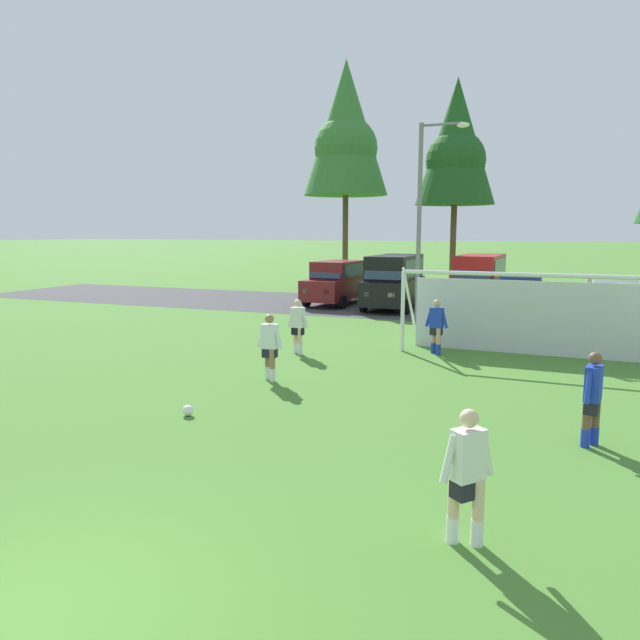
# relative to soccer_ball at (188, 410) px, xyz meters

# --- Properties ---
(ground_plane) EXTENTS (400.00, 400.00, 0.00)m
(ground_plane) POSITION_rel_soccer_ball_xyz_m (2.13, 9.06, -0.11)
(ground_plane) COLOR #477A2D
(parking_lot_strip) EXTENTS (52.00, 8.40, 0.01)m
(parking_lot_strip) POSITION_rel_soccer_ball_xyz_m (2.13, 18.10, -0.11)
(parking_lot_strip) COLOR #3D3D3F
(parking_lot_strip) RESTS_ON ground
(soccer_ball) EXTENTS (0.22, 0.22, 0.22)m
(soccer_ball) POSITION_rel_soccer_ball_xyz_m (0.00, 0.00, 0.00)
(soccer_ball) COLOR white
(soccer_ball) RESTS_ON ground
(soccer_goal) EXTENTS (7.46, 2.11, 2.57)m
(soccer_goal) POSITION_rel_soccer_ball_xyz_m (6.09, 8.57, 1.18)
(soccer_goal) COLOR white
(soccer_goal) RESTS_ON ground
(player_striker_near) EXTENTS (0.59, 0.57, 1.64)m
(player_striker_near) POSITION_rel_soccer_ball_xyz_m (5.82, -2.90, 0.71)
(player_striker_near) COLOR beige
(player_striker_near) RESTS_ON ground
(player_midfield_center) EXTENTS (0.73, 0.31, 1.64)m
(player_midfield_center) POSITION_rel_soccer_ball_xyz_m (0.26, 3.15, 0.71)
(player_midfield_center) COLOR #936B4C
(player_midfield_center) RESTS_ON ground
(player_defender_far) EXTENTS (0.73, 0.27, 1.64)m
(player_defender_far) POSITION_rel_soccer_ball_xyz_m (-0.39, 6.31, 0.71)
(player_defender_far) COLOR beige
(player_defender_far) RESTS_ON ground
(player_winger_left) EXTENTS (0.73, 0.33, 1.64)m
(player_winger_left) POSITION_rel_soccer_ball_xyz_m (3.46, 7.80, 0.71)
(player_winger_left) COLOR tan
(player_winger_left) RESTS_ON ground
(player_winger_right) EXTENTS (0.32, 0.72, 1.64)m
(player_winger_right) POSITION_rel_soccer_ball_xyz_m (7.35, 1.14, 0.71)
(player_winger_right) COLOR brown
(player_winger_right) RESTS_ON ground
(parked_car_slot_far_left) EXTENTS (2.40, 4.73, 2.16)m
(parked_car_slot_far_left) POSITION_rel_soccer_ball_xyz_m (-3.43, 18.08, 1.00)
(parked_car_slot_far_left) COLOR maroon
(parked_car_slot_far_left) RESTS_ON ground
(parked_car_slot_left) EXTENTS (2.22, 4.81, 2.52)m
(parked_car_slot_left) POSITION_rel_soccer_ball_xyz_m (-0.34, 17.40, 1.23)
(parked_car_slot_left) COLOR black
(parked_car_slot_left) RESTS_ON ground
(parked_car_slot_center_left) EXTENTS (2.39, 4.90, 2.52)m
(parked_car_slot_center_left) POSITION_rel_soccer_ball_xyz_m (3.35, 19.27, 1.23)
(parked_car_slot_center_left) COLOR red
(parked_car_slot_center_left) RESTS_ON ground
(parked_car_slot_center) EXTENTS (2.08, 4.22, 1.72)m
(parked_car_slot_center) POSITION_rel_soccer_ball_xyz_m (5.31, 17.61, 0.77)
(parked_car_slot_center) COLOR navy
(parked_car_slot_center) RESTS_ON ground
(parked_car_slot_center_right) EXTENTS (2.22, 4.29, 1.72)m
(parked_car_slot_center_right) POSITION_rel_soccer_ball_xyz_m (8.93, 18.08, 0.77)
(parked_car_slot_center_right) COLOR silver
(parked_car_slot_center_right) RESTS_ON ground
(tree_left_edge) EXTENTS (5.30, 5.30, 14.13)m
(tree_left_edge) POSITION_rel_soccer_ball_xyz_m (-5.96, 26.51, 9.62)
(tree_left_edge) COLOR brown
(tree_left_edge) RESTS_ON ground
(tree_mid_left) EXTENTS (4.67, 4.67, 12.46)m
(tree_mid_left) POSITION_rel_soccer_ball_xyz_m (0.88, 26.58, 8.47)
(tree_mid_left) COLOR brown
(tree_mid_left) RESTS_ON ground
(street_lamp) EXTENTS (2.00, 0.32, 7.80)m
(street_lamp) POSITION_rel_soccer_ball_xyz_m (1.68, 14.03, 3.93)
(street_lamp) COLOR slate
(street_lamp) RESTS_ON ground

